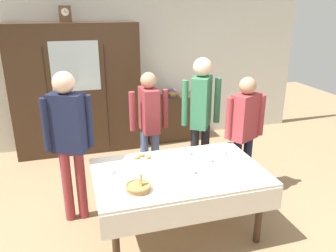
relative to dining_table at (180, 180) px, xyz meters
The scene contains 20 objects.
ground_plane 0.69m from the dining_table, 90.00° to the left, with size 12.00×12.00×0.00m, color #997A56.
back_wall 2.97m from the dining_table, 90.00° to the left, with size 6.40×0.10×2.70m, color silver.
dining_table is the anchor object (origin of this frame).
wall_cabinet 2.77m from the dining_table, 109.16° to the left, with size 2.01×0.46×2.10m.
mantel_clock 3.18m from the dining_table, 110.56° to the left, with size 0.18×0.11×0.24m.
bookshelf_low 2.75m from the dining_table, 74.80° to the left, with size 0.93×0.35×0.82m.
book_stack 2.75m from the dining_table, 74.80° to the left, with size 0.16×0.18×0.11m.
tea_cup_far_right 0.17m from the dining_table, 37.95° to the right, with size 0.13×0.13×0.06m.
tea_cup_far_left 0.72m from the dining_table, 166.99° to the left, with size 0.13×0.13×0.06m.
tea_cup_near_left 0.44m from the dining_table, 59.22° to the left, with size 0.13×0.13×0.06m.
tea_cup_front_edge 0.68m from the dining_table, 25.13° to the left, with size 0.13×0.13×0.06m.
tea_cup_mid_left 0.41m from the dining_table, 18.68° to the left, with size 0.13×0.13×0.06m.
bread_basket 0.55m from the dining_table, 153.73° to the right, with size 0.24×0.24×0.16m.
pastry_plate 0.51m from the dining_table, 127.43° to the left, with size 0.28×0.28×0.05m.
spoon_far_right 0.41m from the dining_table, behind, with size 0.12×0.02×0.01m.
spoon_near_left 0.42m from the dining_table, 119.37° to the right, with size 0.12×0.02×0.01m.
person_by_cabinet 1.21m from the dining_table, 92.07° to the left, with size 0.52×0.37×1.55m.
person_behind_table_right 1.16m from the dining_table, 57.52° to the left, with size 0.52×0.41×1.75m.
person_beside_shelf 1.28m from the dining_table, 150.82° to the left, with size 0.52×0.34×1.72m.
person_behind_table_left 1.22m from the dining_table, 29.27° to the left, with size 0.52×0.34×1.55m.
Camera 1 is at (-0.99, -3.18, 2.35)m, focal length 36.23 mm.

